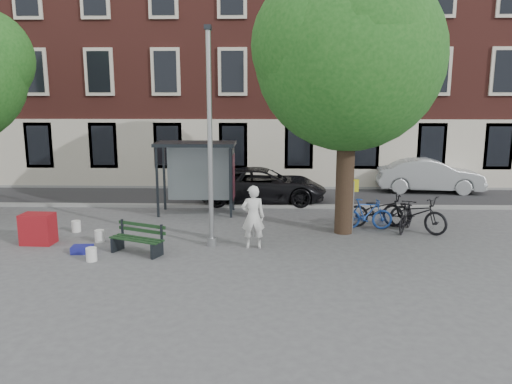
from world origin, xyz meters
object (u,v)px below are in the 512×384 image
object	(u,v)px
bike_c	(414,213)
car_dark	(263,185)
car_silver	(429,175)
painter	(253,217)
red_stand	(38,229)
notice_sign	(354,196)
bike_a	(379,210)
bench	(138,240)
bus_shelter	(207,161)
bike_d	(406,216)
bike_b	(366,214)
lamppost	(210,150)

from	to	relation	value
bike_c	car_dark	bearing A→B (deg)	92.15
car_silver	painter	bearing A→B (deg)	143.19
painter	red_stand	xyz separation A→B (m)	(-6.29, 0.23, -0.45)
car_silver	notice_sign	bearing A→B (deg)	151.83
bike_a	car_dark	xyz separation A→B (m)	(-3.85, 3.77, 0.13)
red_stand	notice_sign	bearing A→B (deg)	8.20
bench	red_stand	world-z (taller)	red_stand
bus_shelter	bike_d	size ratio (longest dim) A/B	1.76
bike_b	notice_sign	xyz separation A→B (m)	(-0.52, -0.53, 0.71)
lamppost	bike_b	xyz separation A→B (m)	(4.80, 1.95, -2.28)
bus_shelter	red_stand	world-z (taller)	bus_shelter
bike_a	red_stand	world-z (taller)	bike_a
bench	notice_sign	xyz separation A→B (m)	(6.22, 2.16, 0.85)
bike_b	bike_c	bearing A→B (deg)	-94.47
bus_shelter	painter	size ratio (longest dim) A/B	1.58
bus_shelter	bike_b	world-z (taller)	bus_shelter
painter	bus_shelter	bearing A→B (deg)	-70.91
lamppost	bike_b	distance (m)	5.66
bike_d	car_dark	bearing A→B (deg)	-15.22
bench	lamppost	bearing A→B (deg)	44.59
lamppost	red_stand	xyz separation A→B (m)	(-5.09, 0.07, -2.33)
lamppost	bike_b	bearing A→B (deg)	22.11
lamppost	bike_d	xyz separation A→B (m)	(6.02, 1.74, -2.30)
painter	car_dark	world-z (taller)	painter
painter	bike_a	size ratio (longest dim) A/B	0.84
bike_d	car_silver	bearing A→B (deg)	-85.13
bike_a	bike_b	world-z (taller)	bike_a
bus_shelter	bike_b	xyz separation A→B (m)	(5.41, -2.16, -1.41)
bike_b	car_silver	size ratio (longest dim) A/B	0.37
bike_a	car_dark	bearing A→B (deg)	46.41
bike_a	red_stand	xyz separation A→B (m)	(-10.35, -2.16, -0.12)
bike_d	car_dark	world-z (taller)	car_dark
bike_d	notice_sign	world-z (taller)	notice_sign
bus_shelter	car_silver	world-z (taller)	bus_shelter
bike_a	bike_b	size ratio (longest dim) A/B	1.29
painter	bench	bearing A→B (deg)	6.69
car_dark	notice_sign	distance (m)	5.43
red_stand	notice_sign	xyz separation A→B (m)	(9.36, 1.35, 0.77)
bus_shelter	car_dark	bearing A→B (deg)	43.15
painter	bike_b	size ratio (longest dim) A/B	1.08
bench	bike_b	distance (m)	7.26
lamppost	bus_shelter	distance (m)	4.24
bus_shelter	bike_a	distance (m)	6.31
painter	bike_c	bearing A→B (deg)	-162.89
car_dark	lamppost	bearing A→B (deg)	166.33
bike_c	car_silver	xyz separation A→B (m)	(2.52, 6.61, 0.17)
car_silver	bike_d	bearing A→B (deg)	162.10
bench	car_silver	distance (m)	14.12
bus_shelter	bike_c	world-z (taller)	bus_shelter
bike_a	bike_d	world-z (taller)	bike_a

